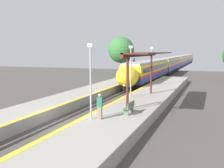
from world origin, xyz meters
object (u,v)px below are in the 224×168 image
train (175,62)px  person_waiting (100,106)px  lamppost_mid (131,68)px  lamppost_far (151,64)px  railway_signal (134,68)px  lamppost_near (91,76)px  platform_bench (130,107)px

train → person_waiting: train is taller
person_waiting → lamppost_mid: 9.51m
lamppost_mid → lamppost_far: 9.44m
railway_signal → lamppost_mid: size_ratio=0.83×
lamppost_near → lamppost_far: 18.88m
lamppost_far → person_waiting: bearing=-88.2°
railway_signal → lamppost_near: 27.62m
lamppost_near → lamppost_far: same height
platform_bench → railway_signal: size_ratio=0.40×
platform_bench → railway_signal: bearing=104.9°
platform_bench → lamppost_mid: size_ratio=0.33×
lamppost_far → platform_bench: bearing=-83.2°
train → lamppost_near: bearing=-87.7°
person_waiting → lamppost_far: 18.83m
train → lamppost_near: (2.52, -62.11, 1.61)m
train → lamppost_far: bearing=-86.7°
train → railway_signal: size_ratio=22.80×
lamppost_mid → lamppost_far: bearing=90.0°
railway_signal → lamppost_near: (4.61, -27.20, 1.20)m
platform_bench → lamppost_mid: 7.69m
platform_bench → railway_signal: (-6.58, 24.79, 1.21)m
train → platform_bench: 59.87m
train → person_waiting: (3.09, -61.94, -0.38)m
person_waiting → railway_signal: (-5.19, 27.04, 0.79)m
railway_signal → lamppost_mid: (4.61, -17.77, 1.20)m
person_waiting → train: bearing=92.9°
person_waiting → lamppost_far: size_ratio=0.35×
lamppost_far → lamppost_near: bearing=-90.0°
lamppost_near → lamppost_mid: (0.00, 9.44, 0.00)m
lamppost_far → train: bearing=93.3°
railway_signal → lamppost_far: (4.61, -8.33, 1.20)m
person_waiting → lamppost_mid: bearing=93.5°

